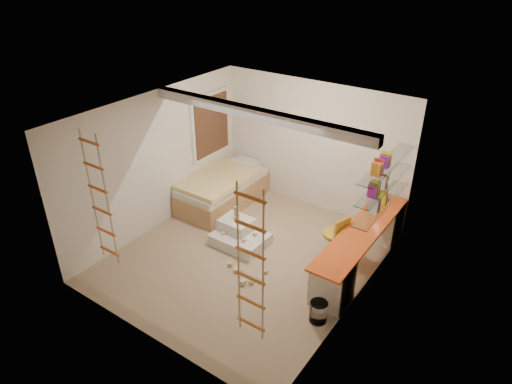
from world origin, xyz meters
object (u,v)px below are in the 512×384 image
Objects in this scene: bed at (223,189)px; play_platform at (239,235)px; desk at (361,247)px; swivel_chair at (336,244)px.

bed reaches higher than play_platform.
bed is at bearing 173.51° from desk.
bed is 2.10× the size of play_platform.
swivel_chair is 1.75m from play_platform.
desk is 0.43m from swivel_chair.
play_platform is (-1.65, -0.55, -0.16)m from swivel_chair.
desk is 2.17m from play_platform.
bed is (-3.20, 0.36, -0.07)m from desk.
play_platform is (-2.07, -0.59, -0.24)m from desk.
bed is 2.30× the size of swivel_chair.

